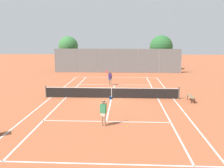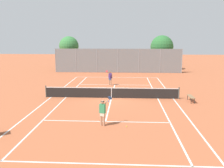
{
  "view_description": "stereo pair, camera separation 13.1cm",
  "coord_description": "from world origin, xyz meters",
  "px_view_note": "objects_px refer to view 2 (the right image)",
  "views": [
    {
      "loc": [
        1.17,
        -21.73,
        5.32
      ],
      "look_at": [
        -0.03,
        1.5,
        1.0
      ],
      "focal_mm": 40.0,
      "sensor_mm": 36.0,
      "label": 1
    },
    {
      "loc": [
        1.3,
        -21.72,
        5.32
      ],
      "look_at": [
        -0.03,
        1.5,
        1.0
      ],
      "focal_mm": 40.0,
      "sensor_mm": 36.0,
      "label": 2
    }
  ],
  "objects_px": {
    "loose_tennis_ball_2": "(146,84)",
    "loose_tennis_ball_0": "(127,126)",
    "player_far_left": "(110,77)",
    "loose_tennis_ball_3": "(118,78)",
    "tennis_net": "(111,92)",
    "tree_behind_right": "(161,47)",
    "player_near_side": "(103,111)",
    "loose_tennis_ball_1": "(134,93)",
    "loose_tennis_ball_4": "(151,82)",
    "courtside_bench": "(191,97)",
    "tree_behind_left": "(69,47)"
  },
  "relations": [
    {
      "from": "loose_tennis_ball_4",
      "to": "courtside_bench",
      "type": "relative_size",
      "value": 0.04
    },
    {
      "from": "loose_tennis_ball_0",
      "to": "loose_tennis_ball_3",
      "type": "distance_m",
      "value": 18.53
    },
    {
      "from": "loose_tennis_ball_0",
      "to": "loose_tennis_ball_2",
      "type": "relative_size",
      "value": 1.0
    },
    {
      "from": "loose_tennis_ball_0",
      "to": "loose_tennis_ball_2",
      "type": "height_order",
      "value": "same"
    },
    {
      "from": "player_near_side",
      "to": "loose_tennis_ball_1",
      "type": "xyz_separation_m",
      "value": [
        2.19,
        9.04,
        -0.89
      ]
    },
    {
      "from": "player_far_left",
      "to": "loose_tennis_ball_1",
      "type": "height_order",
      "value": "player_far_left"
    },
    {
      "from": "player_far_left",
      "to": "courtside_bench",
      "type": "xyz_separation_m",
      "value": [
        7.3,
        -7.01,
        -0.52
      ]
    },
    {
      "from": "tennis_net",
      "to": "loose_tennis_ball_4",
      "type": "relative_size",
      "value": 181.82
    },
    {
      "from": "player_far_left",
      "to": "loose_tennis_ball_4",
      "type": "bearing_deg",
      "value": 25.66
    },
    {
      "from": "tennis_net",
      "to": "loose_tennis_ball_0",
      "type": "xyz_separation_m",
      "value": [
        1.36,
        -7.31,
        -0.48
      ]
    },
    {
      "from": "player_near_side",
      "to": "tree_behind_left",
      "type": "height_order",
      "value": "tree_behind_left"
    },
    {
      "from": "loose_tennis_ball_0",
      "to": "tennis_net",
      "type": "bearing_deg",
      "value": 100.56
    },
    {
      "from": "loose_tennis_ball_3",
      "to": "loose_tennis_ball_4",
      "type": "relative_size",
      "value": 1.0
    },
    {
      "from": "player_near_side",
      "to": "loose_tennis_ball_2",
      "type": "distance_m",
      "value": 14.78
    },
    {
      "from": "loose_tennis_ball_2",
      "to": "courtside_bench",
      "type": "bearing_deg",
      "value": -68.61
    },
    {
      "from": "loose_tennis_ball_2",
      "to": "tennis_net",
      "type": "bearing_deg",
      "value": -117.31
    },
    {
      "from": "courtside_bench",
      "to": "loose_tennis_ball_3",
      "type": "bearing_deg",
      "value": 118.33
    },
    {
      "from": "loose_tennis_ball_0",
      "to": "loose_tennis_ball_2",
      "type": "bearing_deg",
      "value": 80.93
    },
    {
      "from": "tree_behind_left",
      "to": "tree_behind_right",
      "type": "distance_m",
      "value": 15.62
    },
    {
      "from": "tennis_net",
      "to": "tree_behind_right",
      "type": "height_order",
      "value": "tree_behind_right"
    },
    {
      "from": "player_near_side",
      "to": "loose_tennis_ball_1",
      "type": "distance_m",
      "value": 9.35
    },
    {
      "from": "player_near_side",
      "to": "loose_tennis_ball_4",
      "type": "bearing_deg",
      "value": 74.25
    },
    {
      "from": "tennis_net",
      "to": "loose_tennis_ball_0",
      "type": "distance_m",
      "value": 7.45
    },
    {
      "from": "loose_tennis_ball_3",
      "to": "player_near_side",
      "type": "bearing_deg",
      "value": -91.19
    },
    {
      "from": "tennis_net",
      "to": "loose_tennis_ball_0",
      "type": "relative_size",
      "value": 181.82
    },
    {
      "from": "player_near_side",
      "to": "loose_tennis_ball_1",
      "type": "height_order",
      "value": "player_near_side"
    },
    {
      "from": "player_near_side",
      "to": "tree_behind_left",
      "type": "relative_size",
      "value": 0.32
    },
    {
      "from": "courtside_bench",
      "to": "tennis_net",
      "type": "bearing_deg",
      "value": 172.53
    },
    {
      "from": "tennis_net",
      "to": "courtside_bench",
      "type": "distance_m",
      "value": 6.85
    },
    {
      "from": "player_far_left",
      "to": "loose_tennis_ball_2",
      "type": "distance_m",
      "value": 4.38
    },
    {
      "from": "loose_tennis_ball_2",
      "to": "loose_tennis_ball_1",
      "type": "bearing_deg",
      "value": -106.82
    },
    {
      "from": "loose_tennis_ball_3",
      "to": "loose_tennis_ball_4",
      "type": "xyz_separation_m",
      "value": [
        4.02,
        -2.76,
        0.0
      ]
    },
    {
      "from": "tennis_net",
      "to": "loose_tennis_ball_2",
      "type": "relative_size",
      "value": 181.82
    },
    {
      "from": "player_far_left",
      "to": "loose_tennis_ball_3",
      "type": "distance_m",
      "value": 5.21
    },
    {
      "from": "player_near_side",
      "to": "tree_behind_left",
      "type": "distance_m",
      "value": 29.11
    },
    {
      "from": "courtside_bench",
      "to": "tree_behind_left",
      "type": "height_order",
      "value": "tree_behind_left"
    },
    {
      "from": "loose_tennis_ball_2",
      "to": "loose_tennis_ball_0",
      "type": "bearing_deg",
      "value": -99.07
    },
    {
      "from": "tennis_net",
      "to": "tree_behind_right",
      "type": "bearing_deg",
      "value": 70.95
    },
    {
      "from": "tennis_net",
      "to": "player_far_left",
      "type": "bearing_deg",
      "value": 94.82
    },
    {
      "from": "loose_tennis_ball_2",
      "to": "loose_tennis_ball_3",
      "type": "relative_size",
      "value": 1.0
    },
    {
      "from": "loose_tennis_ball_0",
      "to": "tree_behind_left",
      "type": "height_order",
      "value": "tree_behind_left"
    },
    {
      "from": "tree_behind_left",
      "to": "tree_behind_right",
      "type": "bearing_deg",
      "value": 0.06
    },
    {
      "from": "tree_behind_left",
      "to": "loose_tennis_ball_4",
      "type": "bearing_deg",
      "value": -43.4
    },
    {
      "from": "loose_tennis_ball_3",
      "to": "tree_behind_right",
      "type": "xyz_separation_m",
      "value": [
        6.83,
        9.38,
        3.72
      ]
    },
    {
      "from": "player_far_left",
      "to": "courtside_bench",
      "type": "relative_size",
      "value": 1.18
    },
    {
      "from": "player_near_side",
      "to": "loose_tennis_ball_4",
      "type": "distance_m",
      "value": 16.23
    },
    {
      "from": "tennis_net",
      "to": "courtside_bench",
      "type": "bearing_deg",
      "value": -7.47
    },
    {
      "from": "loose_tennis_ball_4",
      "to": "tree_behind_right",
      "type": "bearing_deg",
      "value": 76.98
    },
    {
      "from": "player_near_side",
      "to": "loose_tennis_ball_3",
      "type": "height_order",
      "value": "player_near_side"
    },
    {
      "from": "loose_tennis_ball_1",
      "to": "tree_behind_left",
      "type": "xyz_separation_m",
      "value": [
        -10.6,
        18.68,
        3.8
      ]
    }
  ]
}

